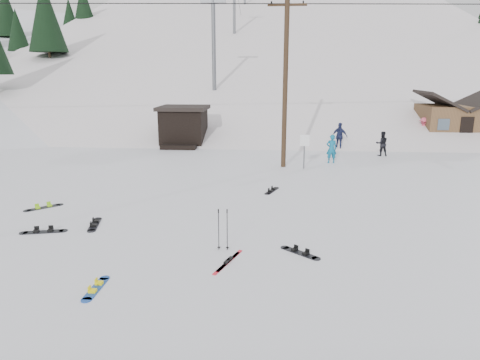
# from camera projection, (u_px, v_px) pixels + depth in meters

# --- Properties ---
(ground) EXTENTS (200.00, 200.00, 0.00)m
(ground) POSITION_uv_depth(u_px,v_px,m) (211.00, 289.00, 10.31)
(ground) COLOR white
(ground) RESTS_ON ground
(ski_slope) EXTENTS (60.00, 85.24, 65.97)m
(ski_slope) POSITION_uv_depth(u_px,v_px,m) (263.00, 185.00, 66.41)
(ski_slope) COLOR white
(ski_slope) RESTS_ON ground
(ridge_left) EXTENTS (47.54, 95.03, 58.38)m
(ridge_left) POSITION_uv_depth(u_px,v_px,m) (15.00, 186.00, 62.15)
(ridge_left) COLOR white
(ridge_left) RESTS_ON ground
(treeline_crest) EXTENTS (50.00, 6.00, 10.00)m
(treeline_crest) POSITION_uv_depth(u_px,v_px,m) (268.00, 96.00, 93.43)
(treeline_crest) COLOR black
(treeline_crest) RESTS_ON ski_slope
(utility_pole) EXTENTS (2.00, 0.26, 9.00)m
(utility_pole) POSITION_uv_depth(u_px,v_px,m) (285.00, 80.00, 22.54)
(utility_pole) COLOR #3A2819
(utility_pole) RESTS_ON ground
(trail_sign) EXTENTS (0.50, 0.09, 1.85)m
(trail_sign) POSITION_uv_depth(u_px,v_px,m) (305.00, 145.00, 22.89)
(trail_sign) COLOR #595B60
(trail_sign) RESTS_ON ground
(lift_hut) EXTENTS (3.40, 4.10, 2.75)m
(lift_hut) POSITION_uv_depth(u_px,v_px,m) (184.00, 126.00, 30.60)
(lift_hut) COLOR black
(lift_hut) RESTS_ON ground
(lift_tower_near) EXTENTS (2.20, 0.36, 8.00)m
(lift_tower_near) POSITION_uv_depth(u_px,v_px,m) (214.00, 40.00, 37.68)
(lift_tower_near) COLOR #595B60
(lift_tower_near) RESTS_ON ski_slope
(cabin) EXTENTS (5.39, 4.40, 3.77)m
(cabin) POSITION_uv_depth(u_px,v_px,m) (455.00, 122.00, 31.99)
(cabin) COLOR brown
(cabin) RESTS_ON ground
(hero_snowboard) EXTENTS (0.25, 1.33, 0.09)m
(hero_snowboard) POSITION_uv_depth(u_px,v_px,m) (96.00, 288.00, 10.33)
(hero_snowboard) COLOR #1A4AAC
(hero_snowboard) RESTS_ON ground
(hero_skis) EXTENTS (0.67, 1.64, 0.09)m
(hero_skis) POSITION_uv_depth(u_px,v_px,m) (228.00, 261.00, 11.79)
(hero_skis) COLOR red
(hero_skis) RESTS_ON ground
(ski_poles) EXTENTS (0.34, 0.09, 1.25)m
(ski_poles) POSITION_uv_depth(u_px,v_px,m) (223.00, 229.00, 12.49)
(ski_poles) COLOR black
(ski_poles) RESTS_ON ground
(board_scatter_a) EXTENTS (1.48, 0.58, 0.11)m
(board_scatter_a) POSITION_uv_depth(u_px,v_px,m) (44.00, 231.00, 13.99)
(board_scatter_a) COLOR black
(board_scatter_a) RESTS_ON ground
(board_scatter_b) EXTENTS (0.55, 1.46, 0.10)m
(board_scatter_b) POSITION_uv_depth(u_px,v_px,m) (95.00, 224.00, 14.65)
(board_scatter_b) COLOR black
(board_scatter_b) RESTS_ON ground
(board_scatter_c) EXTENTS (1.13, 1.11, 0.10)m
(board_scatter_c) POSITION_uv_depth(u_px,v_px,m) (44.00, 207.00, 16.49)
(board_scatter_c) COLOR black
(board_scatter_c) RESTS_ON ground
(board_scatter_d) EXTENTS (1.12, 0.97, 0.10)m
(board_scatter_d) POSITION_uv_depth(u_px,v_px,m) (300.00, 252.00, 12.36)
(board_scatter_d) COLOR black
(board_scatter_d) RESTS_ON ground
(board_scatter_f) EXTENTS (0.64, 1.27, 0.09)m
(board_scatter_f) POSITION_uv_depth(u_px,v_px,m) (272.00, 190.00, 18.83)
(board_scatter_f) COLOR black
(board_scatter_f) RESTS_ON ground
(skier_teal) EXTENTS (0.63, 0.44, 1.64)m
(skier_teal) POSITION_uv_depth(u_px,v_px,m) (331.00, 149.00, 24.50)
(skier_teal) COLOR #0D6186
(skier_teal) RESTS_ON ground
(skier_dark) EXTENTS (0.77, 0.62, 1.53)m
(skier_dark) POSITION_uv_depth(u_px,v_px,m) (382.00, 144.00, 26.59)
(skier_dark) COLOR black
(skier_dark) RESTS_ON ground
(skier_pink) EXTENTS (1.34, 0.97, 1.86)m
(skier_pink) POSITION_uv_depth(u_px,v_px,m) (423.00, 130.00, 31.52)
(skier_pink) COLOR #D94C67
(skier_pink) RESTS_ON ground
(skier_navy) EXTENTS (1.15, 0.93, 1.83)m
(skier_navy) POSITION_uv_depth(u_px,v_px,m) (340.00, 136.00, 28.60)
(skier_navy) COLOR #1C2247
(skier_navy) RESTS_ON ground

